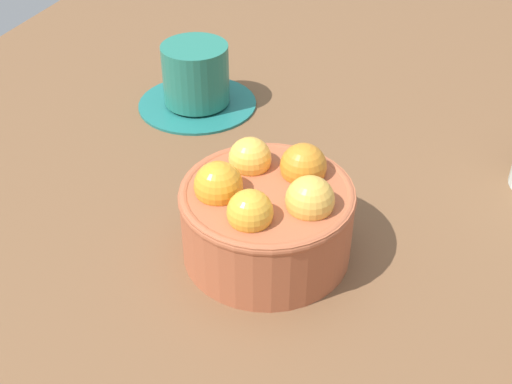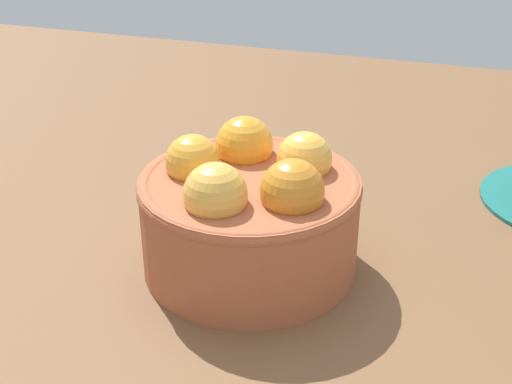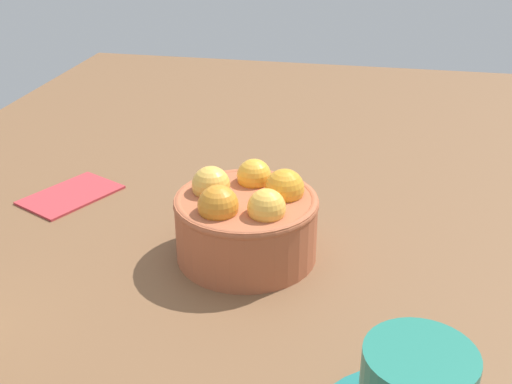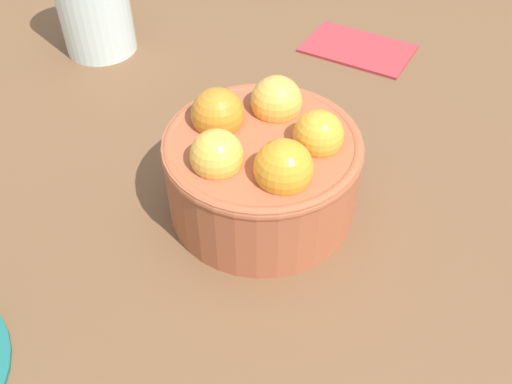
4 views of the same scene
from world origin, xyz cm
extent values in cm
cube|color=brown|center=(0.00, 0.00, -1.70)|extent=(155.36, 101.20, 3.39)
cylinder|color=#AD5938|center=(0.00, 0.00, 3.30)|extent=(14.33, 14.33, 6.59)
torus|color=#AD5938|center=(0.00, 0.00, 6.19)|extent=(14.53, 14.53, 1.00)
sphere|color=#F9B545|center=(2.93, 2.59, 7.26)|extent=(3.68, 3.68, 3.68)
sphere|color=orange|center=(-1.56, 3.59, 7.26)|extent=(3.99, 3.99, 3.99)
sphere|color=gold|center=(-3.90, -0.37, 7.26)|extent=(3.61, 3.61, 3.61)
sphere|color=#EBB047|center=(-0.85, -3.82, 7.26)|extent=(3.91, 3.91, 3.91)
sphere|color=orange|center=(3.37, -1.99, 7.26)|extent=(3.94, 3.94, 3.94)
cube|color=#B23338|center=(-9.20, -24.06, 0.30)|extent=(13.30, 11.46, 0.60)
camera|label=1|loc=(-40.55, -14.07, 38.60)|focal=46.54mm
camera|label=2|loc=(12.75, -37.87, 26.64)|focal=49.00mm
camera|label=3|loc=(55.77, 12.22, 35.12)|focal=45.22mm
camera|label=4|loc=(-1.38, 30.83, 32.01)|focal=39.50mm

